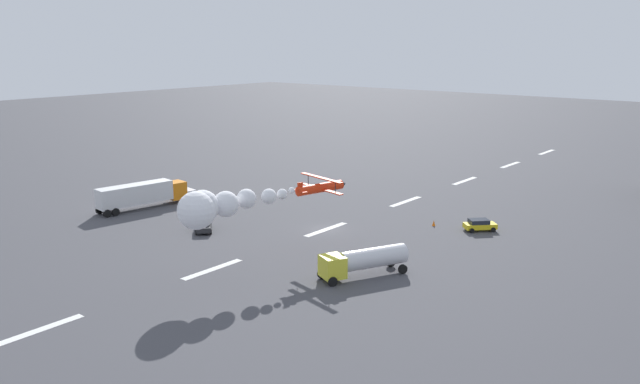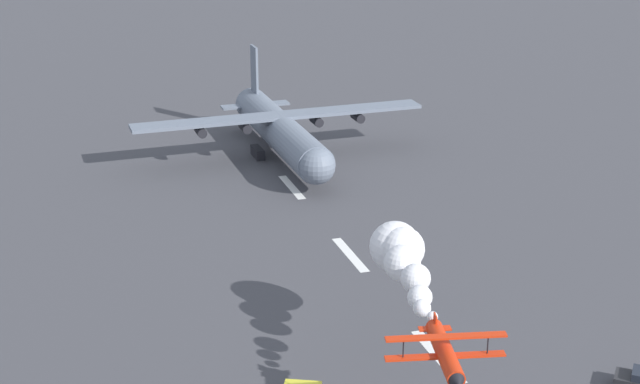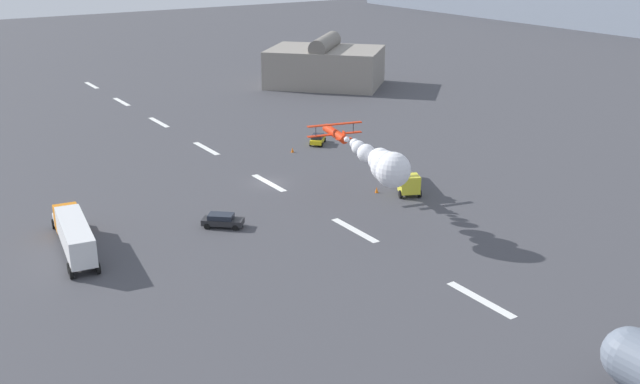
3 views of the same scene
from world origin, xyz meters
TOP-DOWN VIEW (x-y plane):
  - ground_plane at (0.00, 0.00)m, footprint 440.00×440.00m
  - runway_stripe_0 at (-77.30, 0.00)m, footprint 8.00×0.90m
  - runway_stripe_1 at (-57.98, 0.00)m, footprint 8.00×0.90m
  - runway_stripe_2 at (-38.65, 0.00)m, footprint 8.00×0.90m
  - runway_stripe_3 at (-19.33, 0.00)m, footprint 8.00×0.90m
  - runway_stripe_4 at (0.00, 0.00)m, footprint 8.00×0.90m
  - runway_stripe_5 at (19.33, 0.00)m, footprint 8.00×0.90m
  - runway_stripe_6 at (38.65, 0.00)m, footprint 8.00×0.90m
  - stunt_biplane_red at (20.42, 2.58)m, footprint 20.96×8.60m
  - semi_truck_orange at (8.14, -27.45)m, footprint 15.20×4.82m
  - fuel_tanker_truck at (10.82, 13.62)m, footprint 9.65×6.37m
  - followme_car_yellow at (10.43, -11.81)m, footprint 4.34×4.65m
  - airport_staff_sedan at (-12.15, 15.58)m, footprint 4.20×4.08m
  - traffic_cone_near at (-10.38, 9.93)m, footprint 0.44×0.44m
  - traffic_cone_far at (10.81, 9.54)m, footprint 0.44×0.44m

SIDE VIEW (x-z plane):
  - ground_plane at x=0.00m, z-range 0.00..0.00m
  - runway_stripe_0 at x=-77.30m, z-range 0.00..0.01m
  - runway_stripe_1 at x=-57.98m, z-range 0.00..0.01m
  - runway_stripe_2 at x=-38.65m, z-range 0.00..0.01m
  - runway_stripe_3 at x=-19.33m, z-range 0.00..0.01m
  - runway_stripe_4 at x=0.00m, z-range 0.00..0.01m
  - runway_stripe_5 at x=19.33m, z-range 0.00..0.01m
  - runway_stripe_6 at x=38.65m, z-range 0.00..0.01m
  - traffic_cone_near at x=-10.38m, z-range 0.00..0.75m
  - traffic_cone_far at x=10.81m, z-range 0.00..0.75m
  - airport_staff_sedan at x=-12.15m, z-range 0.05..1.57m
  - followme_car_yellow at x=10.43m, z-range 0.05..1.57m
  - fuel_tanker_truck at x=10.82m, z-range 0.30..3.20m
  - semi_truck_orange at x=8.14m, z-range 0.28..3.98m
  - stunt_biplane_red at x=20.42m, z-range 5.80..9.61m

